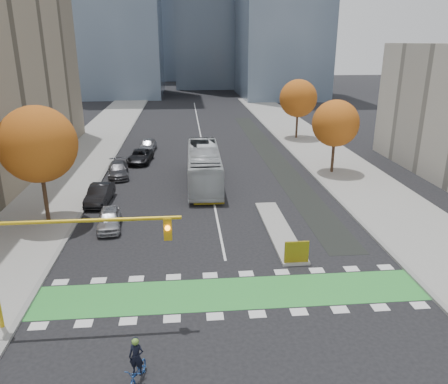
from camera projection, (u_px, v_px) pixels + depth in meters
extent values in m
plane|color=black|center=(235.00, 310.00, 20.82)|extent=(300.00, 300.00, 0.00)
cube|color=gray|center=(57.00, 186.00, 38.47)|extent=(7.00, 120.00, 0.15)
cube|color=gray|center=(354.00, 178.00, 40.78)|extent=(7.00, 120.00, 0.15)
cube|color=gray|center=(98.00, 185.00, 38.77)|extent=(0.30, 120.00, 0.16)
cube|color=gray|center=(317.00, 179.00, 40.48)|extent=(0.30, 120.00, 0.16)
cube|color=green|center=(232.00, 293.00, 22.23)|extent=(20.00, 3.00, 0.01)
cube|color=silver|center=(201.00, 137.00, 58.47)|extent=(0.15, 70.00, 0.01)
cube|color=black|center=(270.00, 154.00, 49.70)|extent=(2.50, 50.00, 0.01)
cube|color=gray|center=(279.00, 229.00, 29.61)|extent=(1.60, 10.00, 0.16)
cube|color=yellow|center=(297.00, 252.00, 24.86)|extent=(1.40, 0.12, 1.30)
cylinder|color=#332114|center=(44.00, 187.00, 30.23)|extent=(0.28, 0.28, 5.25)
sphere|color=#AF5315|center=(38.00, 144.00, 29.25)|extent=(5.20, 5.20, 5.20)
cylinder|color=#332114|center=(333.00, 150.00, 41.82)|extent=(0.28, 0.28, 4.55)
sphere|color=#AF5315|center=(336.00, 123.00, 40.97)|extent=(4.40, 4.40, 4.40)
cylinder|color=#332114|center=(297.00, 120.00, 56.86)|extent=(0.28, 0.28, 4.90)
sphere|color=#AF5315|center=(298.00, 98.00, 55.95)|extent=(4.80, 4.80, 4.80)
cylinder|color=#BF9914|center=(83.00, 221.00, 18.13)|extent=(8.20, 0.16, 0.16)
cube|color=#BF9914|center=(168.00, 229.00, 18.59)|extent=(0.35, 0.28, 1.00)
sphere|color=orange|center=(167.00, 228.00, 18.39)|extent=(0.22, 0.22, 0.22)
imported|color=#214A98|center=(138.00, 373.00, 16.24)|extent=(1.01, 1.83, 0.91)
imported|color=black|center=(136.00, 356.00, 15.98)|extent=(0.64, 0.50, 1.55)
sphere|color=#597F2D|center=(135.00, 342.00, 15.77)|extent=(0.26, 0.26, 0.26)
imported|color=silver|center=(204.00, 166.00, 38.83)|extent=(3.00, 11.92, 3.31)
imported|color=#A6A7AC|center=(109.00, 219.00, 29.81)|extent=(1.91, 4.01, 1.32)
imported|color=black|center=(100.00, 194.00, 34.48)|extent=(1.86, 4.52, 1.46)
imported|color=#444448|center=(118.00, 170.00, 41.25)|extent=(2.49, 4.83, 1.34)
imported|color=black|center=(140.00, 156.00, 46.10)|extent=(2.69, 4.98, 1.33)
imported|color=#98989D|center=(148.00, 145.00, 50.82)|extent=(2.03, 4.42, 1.47)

